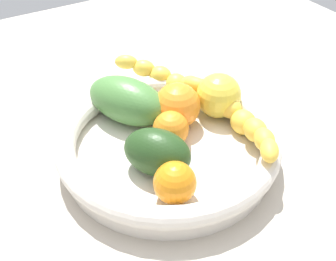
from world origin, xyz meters
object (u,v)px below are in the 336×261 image
object	(u,v)px
orange_front	(171,129)
banana_draped_right	(239,118)
apple_yellow	(219,95)
orange_mid_right	(177,106)
orange_mid_left	(175,183)
avocado_dark	(157,152)
fruit_bowl	(168,145)
banana_draped_left	(174,80)
mango_green	(127,101)

from	to	relation	value
orange_front	banana_draped_right	bearing A→B (deg)	161.17
banana_draped_right	apple_yellow	bearing A→B (deg)	-94.64
orange_front	orange_mid_right	bearing A→B (deg)	-133.49
orange_mid_left	orange_mid_right	world-z (taller)	orange_mid_right
avocado_dark	orange_front	bearing A→B (deg)	-138.76
avocado_dark	banana_draped_right	bearing A→B (deg)	-177.28
banana_draped_right	orange_mid_left	xyz separation A→B (cm)	(14.40, 6.11, -0.23)
fruit_bowl	orange_front	size ratio (longest dim) A/B	6.13
fruit_bowl	orange_mid_right	xyz separation A→B (cm)	(-3.92, -3.90, 2.95)
orange_front	orange_mid_right	xyz separation A→B (cm)	(-3.07, -3.24, 0.85)
banana_draped_left	avocado_dark	xyz separation A→B (cm)	(11.03, 13.79, 0.00)
orange_mid_right	mango_green	size ratio (longest dim) A/B	0.52
orange_front	mango_green	xyz separation A→B (cm)	(2.52, -8.14, 0.84)
banana_draped_left	orange_mid_right	bearing A→B (deg)	61.82
banana_draped_left	apple_yellow	distance (cm)	8.28
banana_draped_right	avocado_dark	world-z (taller)	avocado_dark
orange_mid_right	mango_green	distance (cm)	7.44
fruit_bowl	avocado_dark	distance (cm)	5.39
banana_draped_left	avocado_dark	bearing A→B (deg)	51.33
orange_front	fruit_bowl	bearing A→B (deg)	37.85
orange_mid_right	orange_front	bearing A→B (deg)	46.51
banana_draped_left	fruit_bowl	bearing A→B (deg)	54.70
orange_front	avocado_dark	distance (cm)	5.81
banana_draped_right	orange_mid_right	bearing A→B (deg)	-45.85
banana_draped_right	avocado_dark	xyz separation A→B (cm)	(13.65, 0.65, 0.15)
fruit_bowl	banana_draped_left	world-z (taller)	banana_draped_left
fruit_bowl	avocado_dark	xyz separation A→B (cm)	(3.51, 3.16, 2.59)
banana_draped_left	orange_mid_left	bearing A→B (deg)	58.53
banana_draped_right	apple_yellow	size ratio (longest dim) A/B	3.25
mango_green	apple_yellow	bearing A→B (deg)	154.49
fruit_bowl	mango_green	world-z (taller)	mango_green
fruit_bowl	banana_draped_right	bearing A→B (deg)	166.08
banana_draped_right	avocado_dark	size ratio (longest dim) A/B	2.43
orange_front	apple_yellow	size ratio (longest dim) A/B	0.75
fruit_bowl	mango_green	size ratio (longest dim) A/B	2.40
apple_yellow	mango_green	bearing A→B (deg)	-25.51
orange_mid_right	apple_yellow	distance (cm)	6.73
banana_draped_right	apple_yellow	xyz separation A→B (cm)	(-0.44, -5.46, 0.52)
mango_green	avocado_dark	bearing A→B (deg)	81.29
orange_mid_left	orange_mid_right	distance (cm)	14.97
banana_draped_left	apple_yellow	size ratio (longest dim) A/B	2.79
banana_draped_right	orange_front	xyz separation A→B (cm)	(9.30, -3.17, -0.34)
banana_draped_left	avocado_dark	size ratio (longest dim) A/B	2.09
fruit_bowl	orange_front	world-z (taller)	orange_front
banana_draped_left	apple_yellow	xyz separation A→B (cm)	(-3.06, 7.68, 0.37)
banana_draped_left	mango_green	distance (cm)	9.39
fruit_bowl	mango_green	bearing A→B (deg)	-79.19
fruit_bowl	banana_draped_left	size ratio (longest dim) A/B	1.64
banana_draped_left	mango_green	xyz separation A→B (cm)	(9.20, 1.83, 0.35)
avocado_dark	orange_mid_right	bearing A→B (deg)	-136.46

